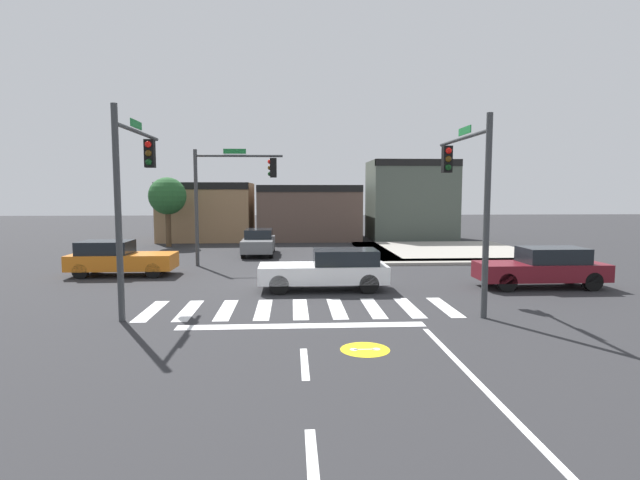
% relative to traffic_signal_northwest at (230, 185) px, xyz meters
% --- Properties ---
extents(ground_plane, '(120.00, 120.00, 0.00)m').
position_rel_traffic_signal_northwest_xyz_m(ground_plane, '(3.29, -4.99, -3.99)').
color(ground_plane, '#2B2B2D').
extents(crosswalk_near, '(9.67, 2.78, 0.01)m').
position_rel_traffic_signal_northwest_xyz_m(crosswalk_near, '(3.29, -9.49, -3.99)').
color(crosswalk_near, silver).
rests_on(crosswalk_near, ground_plane).
extents(lane_markings, '(6.80, 24.25, 0.01)m').
position_rel_traffic_signal_northwest_xyz_m(lane_markings, '(4.35, -17.73, -3.99)').
color(lane_markings, white).
rests_on(lane_markings, ground_plane).
extents(bike_detector_marking, '(1.16, 1.16, 0.01)m').
position_rel_traffic_signal_northwest_xyz_m(bike_detector_marking, '(4.72, -13.64, -3.99)').
color(bike_detector_marking, yellow).
rests_on(bike_detector_marking, ground_plane).
extents(curb_corner_northeast, '(10.00, 10.60, 0.15)m').
position_rel_traffic_signal_northwest_xyz_m(curb_corner_northeast, '(11.78, 4.42, -3.92)').
color(curb_corner_northeast, '#9E998E').
rests_on(curb_corner_northeast, ground_plane).
extents(storefront_row, '(22.17, 6.98, 6.04)m').
position_rel_traffic_signal_northwest_xyz_m(storefront_row, '(4.64, 14.01, -1.56)').
color(storefront_row, '#93704C').
rests_on(storefront_row, ground_plane).
extents(traffic_signal_northwest, '(4.34, 0.32, 5.76)m').
position_rel_traffic_signal_northwest_xyz_m(traffic_signal_northwest, '(0.00, 0.00, 0.00)').
color(traffic_signal_northwest, '#383A3D').
rests_on(traffic_signal_northwest, ground_plane).
extents(traffic_signal_southeast, '(0.32, 4.60, 5.87)m').
position_rel_traffic_signal_northwest_xyz_m(traffic_signal_southeast, '(8.60, -9.26, 0.02)').
color(traffic_signal_southeast, '#383A3D').
rests_on(traffic_signal_southeast, ground_plane).
extents(traffic_signal_southwest, '(0.32, 4.39, 6.07)m').
position_rel_traffic_signal_northwest_xyz_m(traffic_signal_southwest, '(-1.79, -9.23, 0.11)').
color(traffic_signal_southwest, '#383A3D').
rests_on(traffic_signal_southwest, ground_plane).
extents(car_maroon, '(4.78, 1.73, 1.55)m').
position_rel_traffic_signal_northwest_xyz_m(car_maroon, '(12.65, -6.50, -3.21)').
color(car_maroon, maroon).
rests_on(car_maroon, ground_plane).
extents(car_white, '(4.75, 1.79, 1.52)m').
position_rel_traffic_signal_northwest_xyz_m(car_white, '(4.41, -6.47, -3.21)').
color(car_white, white).
rests_on(car_white, ground_plane).
extents(car_gray, '(1.76, 4.41, 1.49)m').
position_rel_traffic_signal_northwest_xyz_m(car_gray, '(1.11, 4.29, -3.25)').
color(car_gray, slate).
rests_on(car_gray, ground_plane).
extents(car_orange, '(4.45, 1.82, 1.53)m').
position_rel_traffic_signal_northwest_xyz_m(car_orange, '(-4.54, -2.73, -3.22)').
color(car_orange, orange).
rests_on(car_orange, ground_plane).
extents(roadside_tree, '(2.48, 2.48, 4.64)m').
position_rel_traffic_signal_northwest_xyz_m(roadside_tree, '(-5.21, 9.01, -0.64)').
color(roadside_tree, '#4C3823').
rests_on(roadside_tree, ground_plane).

